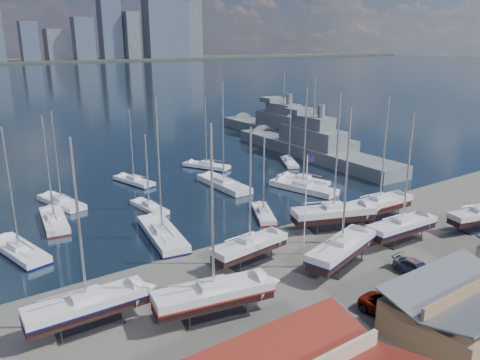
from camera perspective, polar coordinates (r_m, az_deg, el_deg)
ground at (r=52.67m, az=10.11°, el=-9.50°), size 1400.00×1400.00×0.00m
shed_grey at (r=43.35m, az=25.69°, el=-13.83°), size 12.60×8.40×4.17m
sailboat_cradle_0 at (r=41.69m, az=-18.11°, el=-14.30°), size 10.03×2.95×16.13m
sailboat_cradle_1 at (r=41.23m, az=-3.21°, el=-13.73°), size 10.86×4.85×16.89m
sailboat_cradle_2 at (r=50.24m, az=1.22°, el=-8.02°), size 9.24×3.50×14.82m
sailboat_cradle_3 at (r=50.56m, az=12.28°, el=-8.13°), size 10.90×5.74×16.89m
sailboat_cradle_4 at (r=60.20m, az=11.32°, el=-3.99°), size 10.90×6.42×17.10m
sailboat_cradle_5 at (r=58.48m, az=19.16°, el=-5.33°), size 9.64×3.13×15.44m
sailboat_cradle_6 at (r=65.23m, az=16.65°, el=-2.80°), size 10.25×3.29×16.35m
sailboat_cradle_7 at (r=66.06m, az=27.19°, el=-3.84°), size 8.92×4.31×14.18m
sailboat_moored_0 at (r=58.34m, az=-25.30°, el=-7.93°), size 5.06×10.49×15.12m
sailboat_moored_1 at (r=65.90m, az=-21.69°, el=-4.75°), size 4.05×10.29×14.97m
sailboat_moored_2 at (r=72.90m, az=-20.94°, el=-2.65°), size 4.88×9.88×14.37m
sailboat_moored_3 at (r=57.78m, az=-9.43°, el=-6.72°), size 5.24×12.27×17.76m
sailboat_moored_4 at (r=67.57m, az=-11.00°, el=-3.31°), size 2.83×7.69×11.35m
sailboat_moored_5 at (r=80.54m, az=-12.80°, el=-0.20°), size 4.51×9.03×13.00m
sailboat_moored_6 at (r=63.99m, az=2.85°, el=-4.17°), size 5.54×8.02×11.78m
sailboat_moored_7 at (r=76.44m, az=-2.01°, el=-0.68°), size 3.34×11.85×17.89m
sailboat_moored_8 at (r=88.29m, az=-4.10°, el=1.64°), size 6.60×9.35×13.78m
sailboat_moored_9 at (r=75.30m, az=7.69°, el=-1.08°), size 5.90×11.78×17.13m
sailboat_moored_10 at (r=79.55m, az=7.70°, el=-0.14°), size 5.05×9.53×13.73m
sailboat_moored_11 at (r=91.33m, az=6.00°, el=2.09°), size 5.79×8.05×11.90m
naval_ship_east at (r=97.94m, az=8.76°, el=3.78°), size 9.19×44.67×17.99m
naval_ship_west at (r=117.21m, az=5.21°, el=5.99°), size 8.54×44.78×18.01m
car_a at (r=40.00m, az=12.51°, el=-17.55°), size 2.84×4.50×1.43m
car_b at (r=38.97m, az=10.43°, el=-18.51°), size 4.23×2.09×1.33m
car_c at (r=43.63m, az=18.00°, el=-14.79°), size 3.15×5.88×1.57m
car_d at (r=51.66m, az=20.76°, el=-10.02°), size 2.21×5.11×1.47m
flagpole at (r=51.26m, az=8.08°, el=-2.23°), size 1.01×0.12×11.43m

